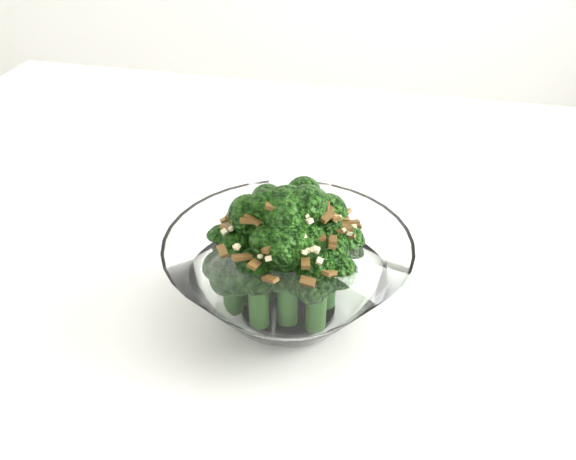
{
  "coord_description": "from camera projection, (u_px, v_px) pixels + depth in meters",
  "views": [
    {
      "loc": [
        0.05,
        -0.51,
        1.09
      ],
      "look_at": [
        0.04,
        -0.11,
        0.83
      ],
      "focal_mm": 40.0,
      "sensor_mm": 36.0,
      "label": 1
    }
  ],
  "objects": [
    {
      "name": "broccoli_dish",
      "position": [
        286.0,
        267.0,
        0.49
      ],
      "size": [
        0.19,
        0.19,
        0.12
      ],
      "color": "white",
      "rests_on": "table"
    },
    {
      "name": "table",
      "position": [
        365.0,
        308.0,
        0.62
      ],
      "size": [
        1.34,
        1.04,
        0.75
      ],
      "color": "white",
      "rests_on": "ground"
    }
  ]
}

